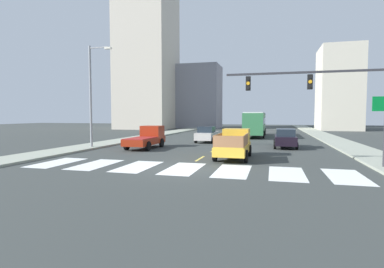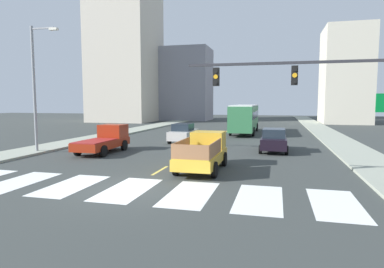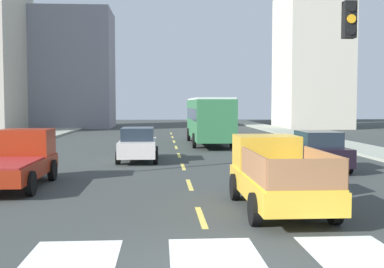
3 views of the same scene
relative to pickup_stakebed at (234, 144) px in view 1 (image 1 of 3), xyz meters
The scene contains 27 objects.
ground_plane 5.58m from the pickup_stakebed, 113.44° to the right, with size 160.00×160.00×0.00m, color #363B39.
sidewalk_right 16.04m from the pickup_stakebed, 53.97° to the left, with size 3.07×110.00×0.15m, color #989E8D.
sidewalk_left 18.95m from the pickup_stakebed, 136.82° to the left, with size 3.07×110.00×0.15m, color #989E8D.
crosswalk_stripe_0 11.60m from the pickup_stakebed, 154.10° to the right, with size 1.75×3.98×0.01m, color white.
crosswalk_stripe_1 9.22m from the pickup_stakebed, 146.62° to the right, with size 1.75×3.98×0.01m, color white.
crosswalk_stripe_2 7.11m from the pickup_stakebed, 134.29° to the right, with size 1.75×3.98×0.01m, color white.
crosswalk_stripe_3 5.58m from the pickup_stakebed, 113.44° to the right, with size 1.75×3.98×0.01m, color white.
crosswalk_stripe_4 5.16m from the pickup_stakebed, 83.82° to the right, with size 1.75×3.98×0.01m, color white.
crosswalk_stripe_5 6.09m from the pickup_stakebed, 56.96° to the right, with size 1.75×3.98×0.01m, color white.
crosswalk_stripe_6 7.91m from the pickup_stakebed, 39.99° to the right, with size 1.75×3.98×0.01m, color white.
lane_dash_0 2.60m from the pickup_stakebed, 154.41° to the right, with size 0.16×2.40×0.01m, color #DDC654.
lane_dash_1 4.61m from the pickup_stakebed, 118.98° to the left, with size 0.16×2.40×0.01m, color #DDC654.
lane_dash_2 9.26m from the pickup_stakebed, 103.74° to the left, with size 0.16×2.40×0.01m, color #DDC654.
lane_dash_3 14.15m from the pickup_stakebed, 98.92° to the left, with size 0.16×2.40×0.01m, color #DDC654.
lane_dash_4 19.10m from the pickup_stakebed, 96.59° to the left, with size 0.16×2.40×0.01m, color #DDC654.
lane_dash_5 24.07m from the pickup_stakebed, 95.22° to the left, with size 0.16×2.40×0.01m, color #DDC654.
lane_dash_6 29.05m from the pickup_stakebed, 94.32° to the left, with size 0.16×2.40×0.01m, color #DDC654.
lane_dash_7 34.04m from the pickup_stakebed, 93.69° to the left, with size 0.16×2.40×0.01m, color #DDC654.
pickup_stakebed is the anchor object (origin of this frame).
pickup_dark 9.34m from the pickup_stakebed, 153.14° to the left, with size 2.18×5.20×1.96m.
city_bus 21.25m from the pickup_stakebed, 89.38° to the left, with size 2.72×10.80×3.32m.
sedan_near_left 8.40m from the pickup_stakebed, 63.97° to the left, with size 2.02×4.40×1.72m.
sedan_mid 12.13m from the pickup_stakebed, 111.16° to the left, with size 2.02×4.40×1.72m.
traffic_signal_gantry 6.98m from the pickup_stakebed, 22.76° to the right, with size 8.78×0.27×6.00m.
streetlight_left 13.73m from the pickup_stakebed, 168.26° to the left, with size 2.20×0.28×9.00m.
block_mid_left 47.41m from the pickup_stakebed, 71.31° to the left, with size 7.43×9.69×16.18m, color beige.
block_mid_right 49.50m from the pickup_stakebed, 107.08° to the left, with size 10.63×8.00×14.21m, color gray.
Camera 1 is at (4.74, -15.86, 2.97)m, focal length 28.28 mm.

